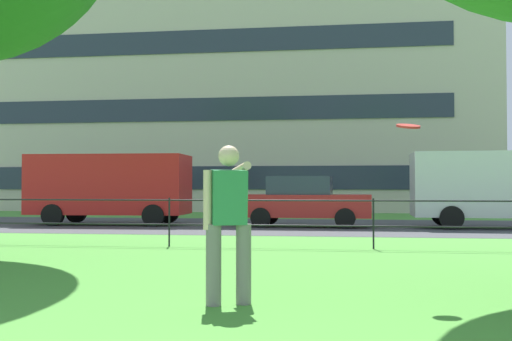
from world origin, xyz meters
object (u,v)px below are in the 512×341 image
person_thrower (228,218)px  panel_van_center (110,185)px  car_red_far_right (304,201)px  apartment_building_background (219,32)px  panel_van_far_left (500,185)px  frisbee (408,126)px

person_thrower → panel_van_center: panel_van_center is taller
panel_van_center → person_thrower: bearing=-63.7°
car_red_far_right → apartment_building_background: bearing=110.7°
panel_van_far_left → apartment_building_background: apartment_building_background is taller
panel_van_far_left → apartment_building_background: bearing=127.2°
frisbee → car_red_far_right: 12.00m
person_thrower → car_red_far_right: (0.00, 12.53, -0.12)m
frisbee → car_red_far_right: (-1.92, 11.79, -1.14)m
person_thrower → panel_van_far_left: panel_van_far_left is taller
frisbee → panel_van_center: (-8.18, 11.95, -0.64)m
panel_van_far_left → apartment_building_background: size_ratio=0.18×
person_thrower → panel_van_center: bearing=116.3°
apartment_building_background → person_thrower: bearing=-78.3°
frisbee → apartment_building_background: apartment_building_background is taller
person_thrower → car_red_far_right: bearing=90.0°
frisbee → car_red_far_right: frisbee is taller
person_thrower → apartment_building_background: (-5.77, 27.85, 9.11)m
car_red_far_right → frisbee: bearing=-80.7°
person_thrower → car_red_far_right: person_thrower is taller
person_thrower → panel_van_center: size_ratio=0.33×
panel_van_center → apartment_building_background: bearing=88.2°
panel_van_center → car_red_far_right: bearing=-1.5°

